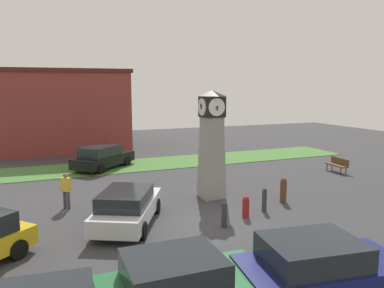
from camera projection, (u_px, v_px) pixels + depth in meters
ground_plane at (208, 225)px, 14.60m from camera, size 66.54×66.54×0.00m
clock_tower at (212, 146)px, 17.97m from camera, size 1.30×1.31×5.19m
bollard_near_tower at (283, 190)px, 17.45m from camera, size 0.30×0.30×1.17m
bollard_mid_row at (264, 200)px, 16.19m from camera, size 0.21×0.21×1.03m
bollard_far_row at (246, 207)px, 15.41m from camera, size 0.28×0.28×0.91m
bollard_end_row at (224, 214)px, 14.32m from camera, size 0.22×0.22×1.03m
car_near_tower at (182, 287)px, 8.57m from camera, size 4.02×2.11×1.58m
car_by_building at (319, 270)px, 9.33m from camera, size 4.45×2.52×1.64m
car_far_lot at (103, 157)px, 24.56m from camera, size 4.56×4.38×1.56m
car_silver_hatch at (127, 207)px, 14.49m from camera, size 3.68×4.82×1.47m
bench at (338, 164)px, 23.71m from camera, size 0.63×1.63×0.90m
pedestrian_near_bench at (66, 188)px, 16.46m from camera, size 0.45×0.45×1.63m
warehouse_blue_far at (62, 110)px, 31.79m from camera, size 11.74×8.21×6.78m
grass_verge_far at (80, 170)px, 24.41m from camera, size 39.93×4.31×0.04m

